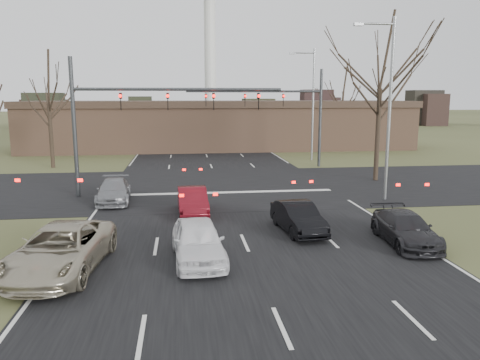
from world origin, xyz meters
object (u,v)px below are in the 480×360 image
Objects in this scene: car_silver_suv at (61,249)px; car_charcoal_sedan at (405,229)px; car_grey_ahead at (114,191)px; building at (221,125)px; mast_arm_near at (132,109)px; car_red_ahead at (193,201)px; streetlight_right_far at (311,99)px; car_black_hatch at (298,217)px; mast_arm_far at (287,106)px; streetlight_right_near at (387,100)px; car_white_sedan at (198,241)px.

car_silver_suv reaches higher than car_charcoal_sedan.
car_silver_suv is at bearing -95.16° from car_grey_ahead.
mast_arm_near is at bearing -106.13° from building.
mast_arm_near is 3.02× the size of car_red_ahead.
streetlight_right_far is at bearing 86.74° from car_charcoal_sedan.
mast_arm_far is at bearing 72.88° from car_black_hatch.
streetlight_right_far is at bearing 57.28° from car_red_ahead.
streetlight_right_near reaches higher than car_charcoal_sedan.
streetlight_right_far reaches higher than car_charcoal_sedan.
car_white_sedan is (3.31, -11.77, -4.33)m from mast_arm_near.
car_silver_suv is (-1.27, -12.26, -4.30)m from mast_arm_near.
car_red_ahead reaches higher than car_charcoal_sedan.
building reaches higher than car_white_sedan.
car_red_ahead reaches higher than car_grey_ahead.
car_black_hatch reaches higher than car_grey_ahead.
car_white_sedan is at bearing -96.08° from building.
car_grey_ahead is (-15.55, -15.69, -4.96)m from streetlight_right_far.
car_charcoal_sedan is (-2.99, -24.83, -4.97)m from streetlight_right_far.
mast_arm_near is 2.84× the size of car_charcoal_sedan.
mast_arm_far is at bearing 94.02° from car_charcoal_sedan.
streetlight_right_far reaches higher than car_red_ahead.
car_charcoal_sedan is 1.06× the size of car_red_ahead.
streetlight_right_near is at bearing 36.11° from car_black_hatch.
mast_arm_near is at bearing 121.25° from car_red_ahead.
car_red_ahead is (3.28, -5.00, -4.41)m from mast_arm_near.
car_grey_ahead is (0.28, 10.57, -0.14)m from car_silver_suv.
mast_arm_near is 14.38m from streetlight_right_near.
mast_arm_near is at bearing -138.78° from mast_arm_far.
car_white_sedan is at bearing 12.93° from car_silver_suv.
car_white_sedan is at bearing -169.91° from car_charcoal_sedan.
streetlight_right_near is at bearing 35.65° from car_white_sedan.
mast_arm_near is 16.46m from car_charcoal_sedan.
streetlight_right_near is (14.05, -3.00, 0.51)m from mast_arm_near.
mast_arm_near is 1.21× the size of streetlight_right_near.
mast_arm_far is 1.11× the size of streetlight_right_near.
car_grey_ahead is (-12.56, 9.14, 0.01)m from car_charcoal_sedan.
mast_arm_near is 1.09× the size of mast_arm_far.
car_black_hatch is 0.92× the size of car_charcoal_sedan.
streetlight_right_far is (7.32, -11.00, 2.92)m from building.
streetlight_right_far is at bearing 43.89° from mast_arm_near.
mast_arm_far reaches higher than car_red_ahead.
car_silver_suv is at bearing -119.68° from mast_arm_far.
car_grey_ahead is 1.08× the size of car_red_ahead.
streetlight_right_near is 9.85m from car_black_hatch.
building is 33.78m from car_black_hatch.
streetlight_right_far is at bearing 65.75° from car_silver_suv.
mast_arm_far is 17.61m from car_grey_ahead.
car_grey_ahead is at bearing 135.20° from car_black_hatch.
streetlight_right_near is 14.69m from car_white_sedan.
car_charcoal_sedan is (4.33, -35.83, -2.05)m from building.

